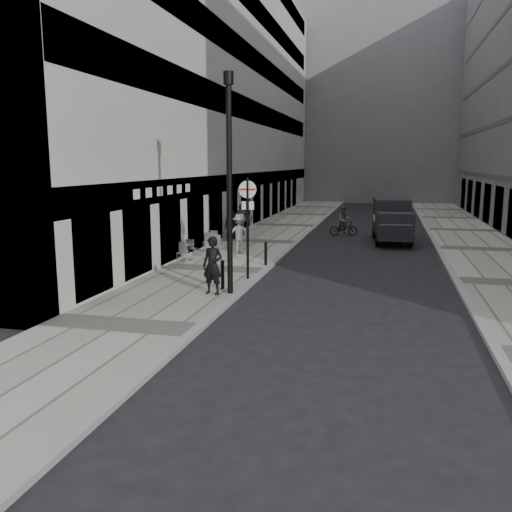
{
  "coord_description": "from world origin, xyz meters",
  "views": [
    {
      "loc": [
        4.51,
        -9.42,
        4.19
      ],
      "look_at": [
        0.72,
        6.25,
        1.4
      ],
      "focal_mm": 38.0,
      "sensor_mm": 36.0,
      "label": 1
    }
  ],
  "objects_px": {
    "sign_post": "(248,215)",
    "lamppost": "(229,173)",
    "walking_man": "(213,265)",
    "cyclist": "(344,224)",
    "panel_van": "(392,218)"
  },
  "relations": [
    {
      "from": "sign_post",
      "to": "cyclist",
      "type": "relative_size",
      "value": 2.07
    },
    {
      "from": "sign_post",
      "to": "panel_van",
      "type": "distance_m",
      "value": 12.37
    },
    {
      "from": "lamppost",
      "to": "cyclist",
      "type": "xyz_separation_m",
      "value": [
        2.32,
        15.44,
        -3.19
      ]
    },
    {
      "from": "walking_man",
      "to": "panel_van",
      "type": "distance_m",
      "value": 14.79
    },
    {
      "from": "walking_man",
      "to": "cyclist",
      "type": "distance_m",
      "value": 15.94
    },
    {
      "from": "cyclist",
      "to": "panel_van",
      "type": "bearing_deg",
      "value": -49.07
    },
    {
      "from": "sign_post",
      "to": "panel_van",
      "type": "height_order",
      "value": "sign_post"
    },
    {
      "from": "walking_man",
      "to": "sign_post",
      "type": "relative_size",
      "value": 0.51
    },
    {
      "from": "lamppost",
      "to": "panel_van",
      "type": "distance_m",
      "value": 14.61
    },
    {
      "from": "walking_man",
      "to": "cyclist",
      "type": "relative_size",
      "value": 1.06
    },
    {
      "from": "lamppost",
      "to": "panel_van",
      "type": "relative_size",
      "value": 1.35
    },
    {
      "from": "walking_man",
      "to": "panel_van",
      "type": "height_order",
      "value": "panel_van"
    },
    {
      "from": "walking_man",
      "to": "sign_post",
      "type": "bearing_deg",
      "value": 88.97
    },
    {
      "from": "sign_post",
      "to": "cyclist",
      "type": "height_order",
      "value": "sign_post"
    },
    {
      "from": "sign_post",
      "to": "lamppost",
      "type": "distance_m",
      "value": 2.66
    }
  ]
}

